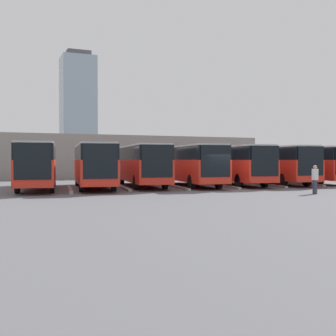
{
  "coord_description": "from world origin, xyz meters",
  "views": [
    {
      "loc": [
        14.43,
        25.66,
        2.13
      ],
      "look_at": [
        1.86,
        -5.62,
        1.47
      ],
      "focal_mm": 45.0,
      "sensor_mm": 36.0,
      "label": 1
    }
  ],
  "objects": [
    {
      "name": "curb_divider_0",
      "position": [
        -9.89,
        -3.8,
        0.07
      ],
      "size": [
        1.09,
        6.5,
        0.15
      ],
      "primitive_type": "cube",
      "rotation": [
        0.0,
        0.0,
        -0.13
      ],
      "color": "#9E9E99",
      "rests_on": "ground_plane"
    },
    {
      "name": "ground_plane",
      "position": [
        0.0,
        0.0,
        0.0
      ],
      "size": [
        600.0,
        600.0,
        0.0
      ],
      "primitive_type": "plane",
      "color": "#5B5B60"
    },
    {
      "name": "bus_0",
      "position": [
        -11.87,
        -5.47,
        1.82
      ],
      "size": [
        3.86,
        11.49,
        3.26
      ],
      "rotation": [
        0.0,
        0.0,
        -0.13
      ],
      "color": "red",
      "rests_on": "ground_plane"
    },
    {
      "name": "curb_divider_4",
      "position": [
        5.94,
        -4.38,
        0.07
      ],
      "size": [
        1.09,
        6.5,
        0.15
      ],
      "primitive_type": "cube",
      "rotation": [
        0.0,
        0.0,
        -0.13
      ],
      "color": "#9E9E99",
      "rests_on": "ground_plane"
    },
    {
      "name": "office_tower",
      "position": [
        -19.57,
        -170.61,
        25.32
      ],
      "size": [
        15.16,
        15.16,
        51.84
      ],
      "color": "#93A8B7",
      "rests_on": "ground_plane"
    },
    {
      "name": "curb_divider_2",
      "position": [
        -1.98,
        -3.53,
        0.07
      ],
      "size": [
        1.09,
        6.5,
        0.15
      ],
      "primitive_type": "cube",
      "rotation": [
        0.0,
        0.0,
        -0.13
      ],
      "color": "#9E9E99",
      "rests_on": "ground_plane"
    },
    {
      "name": "curb_divider_5",
      "position": [
        9.89,
        -3.74,
        0.07
      ],
      "size": [
        1.09,
        6.5,
        0.15
      ],
      "primitive_type": "cube",
      "rotation": [
        0.0,
        0.0,
        -0.13
      ],
      "color": "#9E9E99",
      "rests_on": "ground_plane"
    },
    {
      "name": "curb_divider_3",
      "position": [
        1.98,
        -3.6,
        0.07
      ],
      "size": [
        1.09,
        6.5,
        0.15
      ],
      "primitive_type": "cube",
      "rotation": [
        0.0,
        0.0,
        -0.13
      ],
      "color": "#9E9E99",
      "rests_on": "ground_plane"
    },
    {
      "name": "bus_4",
      "position": [
        3.96,
        -6.05,
        1.82
      ],
      "size": [
        3.86,
        11.49,
        3.26
      ],
      "rotation": [
        0.0,
        0.0,
        -0.13
      ],
      "color": "red",
      "rests_on": "ground_plane"
    },
    {
      "name": "bus_6",
      "position": [
        11.87,
        -5.73,
        1.82
      ],
      "size": [
        3.86,
        11.49,
        3.26
      ],
      "rotation": [
        0.0,
        0.0,
        -0.13
      ],
      "color": "red",
      "rests_on": "ground_plane"
    },
    {
      "name": "bus_1",
      "position": [
        -7.91,
        -5.05,
        1.82
      ],
      "size": [
        3.86,
        11.49,
        3.26
      ],
      "rotation": [
        0.0,
        0.0,
        -0.13
      ],
      "color": "red",
      "rests_on": "ground_plane"
    },
    {
      "name": "bus_2",
      "position": [
        -3.95,
        -5.2,
        1.82
      ],
      "size": [
        3.86,
        11.49,
        3.26
      ],
      "rotation": [
        0.0,
        0.0,
        -0.13
      ],
      "color": "red",
      "rests_on": "ground_plane"
    },
    {
      "name": "pedestrian",
      "position": [
        -3.76,
        4.88,
        0.97
      ],
      "size": [
        0.51,
        0.51,
        1.8
      ],
      "rotation": [
        0.0,
        0.0,
        4.37
      ],
      "color": "#38384C",
      "rests_on": "ground_plane"
    },
    {
      "name": "curb_divider_1",
      "position": [
        -5.94,
        -3.39,
        0.07
      ],
      "size": [
        1.09,
        6.5,
        0.15
      ],
      "primitive_type": "cube",
      "rotation": [
        0.0,
        0.0,
        -0.13
      ],
      "color": "#9E9E99",
      "rests_on": "ground_plane"
    },
    {
      "name": "bus_3",
      "position": [
        0.0,
        -5.27,
        1.82
      ],
      "size": [
        3.86,
        11.49,
        3.26
      ],
      "rotation": [
        0.0,
        0.0,
        -0.13
      ],
      "color": "red",
      "rests_on": "ground_plane"
    },
    {
      "name": "station_building",
      "position": [
        0.0,
        -26.75,
        2.52
      ],
      "size": [
        33.01,
        14.53,
        4.98
      ],
      "color": "gray",
      "rests_on": "ground_plane"
    },
    {
      "name": "bus_5",
      "position": [
        7.92,
        -5.41,
        1.82
      ],
      "size": [
        3.86,
        11.49,
        3.26
      ],
      "rotation": [
        0.0,
        0.0,
        -0.13
      ],
      "color": "red",
      "rests_on": "ground_plane"
    }
  ]
}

